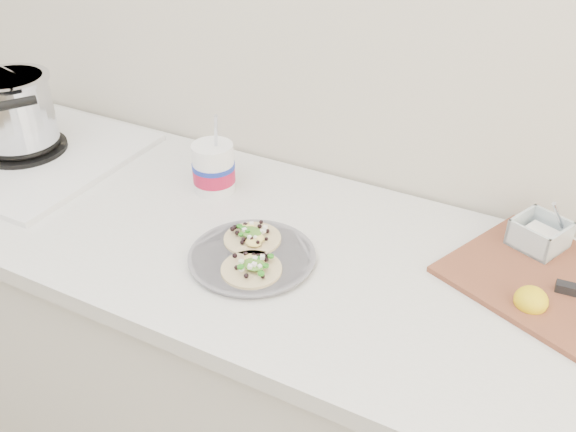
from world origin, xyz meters
The scene contains 5 objects.
counter centered at (0.00, 1.43, 0.45)m, with size 2.44×0.66×0.90m.
stove centered at (-0.54, 1.45, 0.99)m, with size 0.54×0.50×0.26m.
taco_plate centered at (0.23, 1.34, 0.92)m, with size 0.26×0.26×0.04m.
tub centered at (0.01, 1.54, 0.97)m, with size 0.10×0.10×0.23m.
cutboard centered at (0.82, 1.55, 0.92)m, with size 0.53×0.46×0.07m.
Camera 1 is at (0.79, 0.45, 1.70)m, focal length 40.00 mm.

